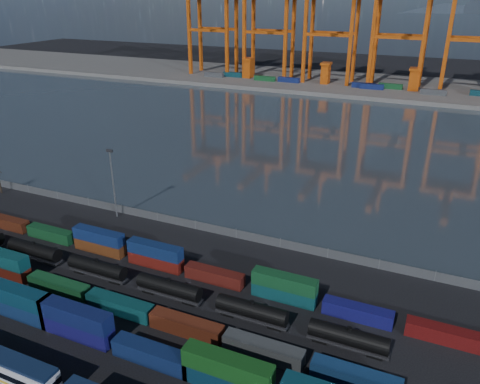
% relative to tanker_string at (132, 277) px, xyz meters
% --- Properties ---
extents(ground, '(700.00, 700.00, 0.00)m').
position_rel_tanker_string_xyz_m(ground, '(9.69, -4.14, -1.89)').
color(ground, black).
rests_on(ground, ground).
extents(harbor_water, '(700.00, 700.00, 0.00)m').
position_rel_tanker_string_xyz_m(harbor_water, '(9.69, 100.86, -1.88)').
color(harbor_water, '#2C3840').
rests_on(harbor_water, ground).
extents(far_quay, '(700.00, 70.00, 2.00)m').
position_rel_tanker_string_xyz_m(far_quay, '(9.69, 205.86, -0.89)').
color(far_quay, '#514F4C').
rests_on(far_quay, ground).
extents(container_row_south, '(141.19, 2.56, 5.45)m').
position_rel_tanker_string_xyz_m(container_row_south, '(9.52, -14.31, 0.53)').
color(container_row_south, '#373A3B').
rests_on(container_row_south, ground).
extents(container_row_mid, '(140.60, 2.46, 5.25)m').
position_rel_tanker_string_xyz_m(container_row_mid, '(-14.71, -6.92, 0.17)').
color(container_row_mid, '#36373A').
rests_on(container_row_mid, ground).
extents(container_row_north, '(139.85, 2.30, 4.91)m').
position_rel_tanker_string_xyz_m(container_row_north, '(0.79, 7.38, -0.14)').
color(container_row_north, navy).
rests_on(container_row_north, ground).
extents(tanker_string, '(89.76, 2.63, 3.77)m').
position_rel_tanker_string_xyz_m(tanker_string, '(0.00, 0.00, 0.00)').
color(tanker_string, black).
rests_on(tanker_string, ground).
extents(waterfront_fence, '(160.12, 0.12, 2.20)m').
position_rel_tanker_string_xyz_m(waterfront_fence, '(9.69, 23.86, -0.89)').
color(waterfront_fence, '#595B5E').
rests_on(waterfront_fence, ground).
extents(yard_light_mast, '(1.60, 0.40, 16.60)m').
position_rel_tanker_string_xyz_m(yard_light_mast, '(-20.31, 21.86, 7.41)').
color(yard_light_mast, slate).
rests_on(yard_light_mast, ground).
extents(gantry_cranes, '(202.53, 52.86, 71.58)m').
position_rel_tanker_string_xyz_m(gantry_cranes, '(2.19, 198.96, 41.99)').
color(gantry_cranes, '#C64C0E').
rests_on(gantry_cranes, ground).
extents(quay_containers, '(172.58, 10.99, 2.60)m').
position_rel_tanker_string_xyz_m(quay_containers, '(-1.30, 191.32, 1.41)').
color(quay_containers, navy).
rests_on(quay_containers, far_quay).
extents(straddle_carriers, '(140.00, 7.00, 11.10)m').
position_rel_tanker_string_xyz_m(straddle_carriers, '(7.19, 195.86, 5.93)').
color(straddle_carriers, '#C64C0E').
rests_on(straddle_carriers, far_quay).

